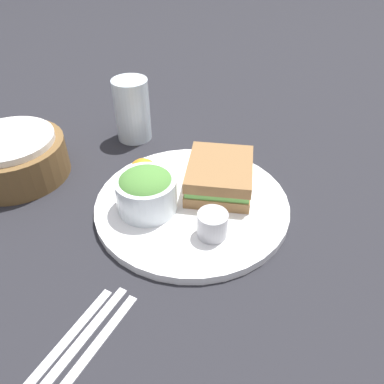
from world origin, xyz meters
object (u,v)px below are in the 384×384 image
(plate, at_px, (192,204))
(drink_glass, at_px, (132,110))
(bread_basket, at_px, (14,157))
(sandwich, at_px, (220,176))
(fork, at_px, (94,347))
(salad_bowl, at_px, (146,190))
(spoon, at_px, (71,334))
(knife, at_px, (83,341))
(dressing_cup, at_px, (212,224))

(plate, height_order, drink_glass, drink_glass)
(drink_glass, height_order, bread_basket, drink_glass)
(sandwich, bearing_deg, fork, 179.31)
(salad_bowl, bearing_deg, spoon, -169.97)
(plate, relative_size, knife, 1.94)
(fork, bearing_deg, knife, -90.00)
(sandwich, distance_m, salad_bowl, 0.14)
(fork, bearing_deg, bread_basket, -120.36)
(knife, bearing_deg, salad_bowl, -166.09)
(drink_glass, xyz_separation_m, bread_basket, (-0.22, 0.12, -0.03))
(fork, bearing_deg, sandwich, 178.96)
(drink_glass, height_order, fork, drink_glass)
(dressing_cup, bearing_deg, drink_glass, 54.96)
(plate, distance_m, bread_basket, 0.35)
(drink_glass, relative_size, fork, 0.81)
(plate, bearing_deg, drink_glass, 56.54)
(salad_bowl, relative_size, knife, 0.59)
(sandwich, xyz_separation_m, bread_basket, (-0.13, 0.37, -0.00))
(plate, xyz_separation_m, salad_bowl, (-0.05, 0.06, 0.04))
(salad_bowl, bearing_deg, dressing_cup, -92.30)
(sandwich, relative_size, spoon, 1.11)
(sandwich, height_order, knife, sandwich)
(plate, height_order, knife, plate)
(dressing_cup, relative_size, knife, 0.27)
(bread_basket, xyz_separation_m, knife, (-0.21, -0.34, -0.04))
(drink_glass, distance_m, bread_basket, 0.25)
(salad_bowl, height_order, spoon, salad_bowl)
(plate, distance_m, salad_bowl, 0.09)
(plate, bearing_deg, spoon, 176.71)
(salad_bowl, xyz_separation_m, bread_basket, (-0.02, 0.28, -0.01))
(salad_bowl, bearing_deg, knife, -165.73)
(plate, xyz_separation_m, sandwich, (0.06, -0.02, 0.03))
(knife, bearing_deg, bread_basket, -121.66)
(sandwich, height_order, drink_glass, drink_glass)
(drink_glass, distance_m, knife, 0.49)
(dressing_cup, xyz_separation_m, bread_basket, (-0.02, 0.41, 0.00))
(sandwich, distance_m, dressing_cup, 0.12)
(fork, xyz_separation_m, spoon, (-0.00, 0.04, 0.00))
(drink_glass, xyz_separation_m, fork, (-0.43, -0.25, -0.06))
(sandwich, bearing_deg, salad_bowl, 142.90)
(drink_glass, relative_size, spoon, 0.90)
(spoon, bearing_deg, bread_basket, -123.05)
(sandwich, height_order, dressing_cup, sandwich)
(salad_bowl, distance_m, bread_basket, 0.29)
(sandwich, relative_size, bread_basket, 0.84)
(salad_bowl, relative_size, spoon, 0.68)
(fork, relative_size, spoon, 1.11)
(plate, distance_m, sandwich, 0.07)
(salad_bowl, height_order, knife, salad_bowl)
(sandwich, bearing_deg, knife, 176.28)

